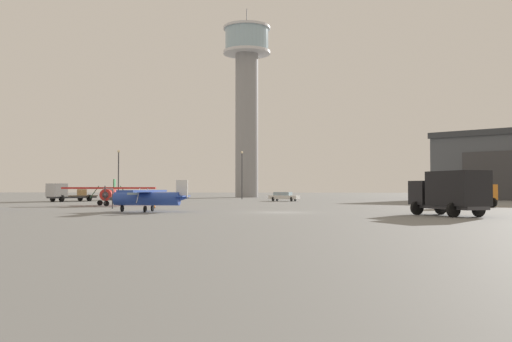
# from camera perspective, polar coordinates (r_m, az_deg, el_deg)

# --- Properties ---
(ground_plane) EXTENTS (400.00, 400.00, 0.00)m
(ground_plane) POSITION_cam_1_polar(r_m,az_deg,el_deg) (45.17, 2.52, -4.25)
(ground_plane) COLOR slate
(control_tower) EXTENTS (10.17, 10.17, 40.94)m
(control_tower) POSITION_cam_1_polar(r_m,az_deg,el_deg) (121.63, -0.95, 8.29)
(control_tower) COLOR gray
(control_tower) RESTS_ON ground_plane
(airplane_blue) EXTENTS (6.99, 8.89, 2.63)m
(airplane_blue) POSITION_cam_1_polar(r_m,az_deg,el_deg) (47.02, -11.01, -2.63)
(airplane_blue) COLOR #2847A8
(airplane_blue) RESTS_ON ground_plane
(airplane_red) EXTENTS (10.26, 8.01, 3.02)m
(airplane_red) POSITION_cam_1_polar(r_m,az_deg,el_deg) (64.65, -14.71, -2.20)
(airplane_red) COLOR red
(airplane_red) RESTS_ON ground_plane
(truck_flatbed_silver) EXTENTS (5.89, 7.41, 2.63)m
(truck_flatbed_silver) POSITION_cam_1_polar(r_m,az_deg,el_deg) (85.39, -18.98, -2.13)
(truck_flatbed_silver) COLOR #38383D
(truck_flatbed_silver) RESTS_ON ground_plane
(truck_box_black) EXTENTS (4.81, 6.43, 3.15)m
(truck_box_black) POSITION_cam_1_polar(r_m,az_deg,el_deg) (41.64, 19.23, -1.99)
(truck_box_black) COLOR #38383D
(truck_box_black) RESTS_ON ground_plane
(truck_fuel_tanker_orange) EXTENTS (5.86, 5.43, 3.04)m
(truck_fuel_tanker_orange) POSITION_cam_1_polar(r_m,az_deg,el_deg) (60.42, 20.99, -1.94)
(truck_fuel_tanker_orange) COLOR #38383D
(truck_fuel_tanker_orange) RESTS_ON ground_plane
(car_white) EXTENTS (4.80, 3.18, 1.37)m
(car_white) POSITION_cam_1_polar(r_m,az_deg,el_deg) (84.34, 2.86, -2.59)
(car_white) COLOR white
(car_white) RESTS_ON ground_plane
(light_post_west) EXTENTS (0.44, 0.44, 8.18)m
(light_post_west) POSITION_cam_1_polar(r_m,az_deg,el_deg) (93.23, -13.89, 0.10)
(light_post_west) COLOR #38383D
(light_post_west) RESTS_ON ground_plane
(light_post_east) EXTENTS (0.44, 0.44, 8.59)m
(light_post_east) POSITION_cam_1_polar(r_m,az_deg,el_deg) (99.33, -1.44, 0.06)
(light_post_east) COLOR #38383D
(light_post_east) RESTS_ON ground_plane
(traffic_cone_near_left) EXTENTS (0.36, 0.36, 0.69)m
(traffic_cone_near_left) POSITION_cam_1_polar(r_m,az_deg,el_deg) (55.90, -10.41, -3.40)
(traffic_cone_near_left) COLOR black
(traffic_cone_near_left) RESTS_ON ground_plane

